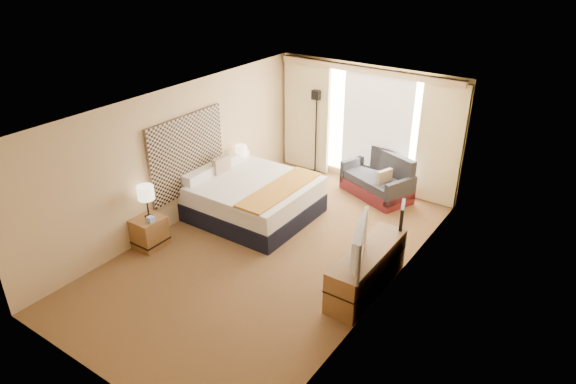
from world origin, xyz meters
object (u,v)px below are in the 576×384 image
Objects in this scene: media_dresser at (367,270)px; floor_lamp at (316,115)px; lamp_right at (241,151)px; television at (354,243)px; nightstand_left at (150,232)px; lamp_left at (146,193)px; loveseat at (378,182)px; nightstand_right at (240,182)px; bed at (252,198)px; desk_chair at (392,235)px.

floor_lamp reaches higher than media_dresser.
floor_lamp reaches higher than lamp_right.
nightstand_left is at bearing 78.21° from television.
lamp_left is at bearing 109.37° from nightstand_left.
nightstand_right is at bearing -125.11° from loveseat.
lamp_right reaches higher than nightstand_left.
lamp_left reaches higher than nightstand_right.
floor_lamp is 4.38m from lamp_left.
lamp_right reaches higher than bed.
floor_lamp is (0.72, 1.85, 1.10)m from nightstand_right.
desk_chair is (3.67, 1.99, 0.21)m from nightstand_left.
floor_lamp is 1.72× the size of television.
television is at bearing -24.05° from bed.
bed is at bearing 44.34° from television.
lamp_left is (-0.82, -1.85, 0.63)m from bed.
floor_lamp is at bearing 122.17° from desk_chair.
floor_lamp is at bearing 16.63° from television.
lamp_left is 3.71m from television.
bed is at bearing 66.95° from nightstand_left.
loveseat is at bearing -8.62° from floor_lamp.
nightstand_left is at bearing -99.00° from loveseat.
bed is 2.73m from loveseat.
lamp_right is (-3.69, 1.52, 0.60)m from media_dresser.
floor_lamp is 1.96m from lamp_right.
nightstand_left is at bearing -70.63° from lamp_left.
media_dresser is at bearing -16.38° from bed.
desk_chair is at bearing 91.53° from media_dresser.
television is at bearing -28.05° from lamp_right.
media_dresser is at bearing -45.67° from loveseat.
nightstand_left is 0.51× the size of desk_chair.
desk_chair is (-0.03, 0.94, 0.13)m from media_dresser.
loveseat is (2.44, 4.09, 0.03)m from nightstand_left.
floor_lamp reaches higher than desk_chair.
bed is (-2.89, 0.85, 0.04)m from media_dresser.
desk_chair is 0.96× the size of television.
nightstand_left is 0.74m from lamp_left.
lamp_left is (-2.46, -4.04, 0.71)m from loveseat.
nightstand_right is at bearing 143.42° from bed.
loveseat is at bearing 33.05° from nightstand_right.
floor_lamp reaches higher than nightstand_left.
lamp_left is at bearing -99.45° from loveseat.
lamp_left is at bearing -171.43° from desk_chair.
loveseat is at bearing -2.35° from television.
nightstand_right is at bearing -111.27° from floor_lamp.
lamp_right is at bearing 139.97° from bed.
floor_lamp reaches higher than loveseat.
floor_lamp is 1.78× the size of desk_chair.
lamp_left is (-3.72, -1.00, 0.67)m from media_dresser.
television is at bearing -96.82° from media_dresser.
lamp_left is 1.16× the size of lamp_right.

